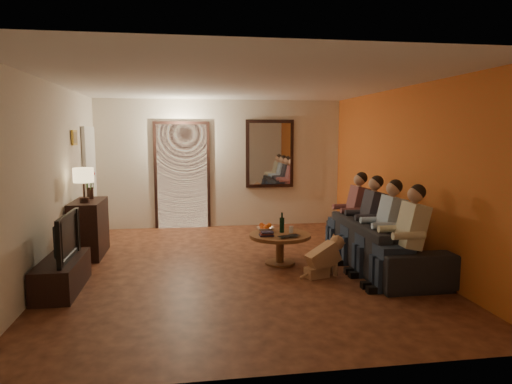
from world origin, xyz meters
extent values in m
cube|color=#3A180F|center=(0.00, 0.00, 0.00)|extent=(5.00, 6.00, 0.01)
cube|color=white|center=(0.00, 0.00, 2.60)|extent=(5.00, 6.00, 0.01)
cube|color=beige|center=(0.00, 3.00, 1.30)|extent=(5.00, 0.02, 2.60)
cube|color=beige|center=(0.00, -3.00, 1.30)|extent=(5.00, 0.02, 2.60)
cube|color=beige|center=(-2.50, 0.00, 1.30)|extent=(0.02, 6.00, 2.60)
cube|color=beige|center=(2.50, 0.00, 1.30)|extent=(0.02, 6.00, 2.60)
cube|color=orange|center=(2.49, 0.00, 1.30)|extent=(0.01, 6.00, 2.60)
cube|color=#FFE0A5|center=(-0.80, 2.98, 1.05)|extent=(1.00, 0.06, 2.10)
cube|color=black|center=(-0.80, 2.97, 1.05)|extent=(1.12, 0.04, 2.22)
cube|color=silver|center=(-0.55, 2.98, 0.90)|extent=(0.45, 0.03, 1.70)
cube|color=black|center=(1.00, 2.96, 1.50)|extent=(1.00, 0.05, 1.40)
cube|color=white|center=(1.00, 2.93, 1.50)|extent=(0.86, 0.02, 1.26)
cube|color=white|center=(-2.46, 2.30, 1.02)|extent=(0.06, 0.85, 2.04)
cube|color=#B28C33|center=(-2.47, 1.30, 1.85)|extent=(0.03, 0.28, 0.24)
cube|color=brown|center=(-2.46, 1.30, 1.85)|extent=(0.01, 0.22, 0.18)
cube|color=black|center=(-2.25, 1.00, 0.44)|extent=(0.45, 0.98, 0.88)
cube|color=black|center=(-2.25, -0.65, 0.20)|extent=(0.45, 1.17, 0.39)
imported|color=black|center=(-2.25, -0.65, 0.67)|extent=(0.97, 0.13, 0.56)
imported|color=black|center=(2.03, -0.33, 0.35)|extent=(2.37, 0.93, 0.69)
cylinder|color=brown|center=(0.62, 0.08, 0.23)|extent=(1.08, 1.08, 0.45)
imported|color=white|center=(0.44, 0.30, 0.48)|extent=(0.26, 0.26, 0.06)
cylinder|color=silver|center=(0.80, 0.13, 0.50)|extent=(0.06, 0.06, 0.10)
imported|color=black|center=(0.72, -0.20, 0.46)|extent=(0.38, 0.32, 0.03)
camera|label=1|loc=(-0.73, -6.35, 1.91)|focal=32.00mm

